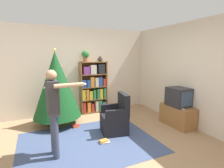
# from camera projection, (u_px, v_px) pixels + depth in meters

# --- Properties ---
(ground_plane) EXTENTS (14.00, 14.00, 0.00)m
(ground_plane) POSITION_uv_depth(u_px,v_px,m) (109.00, 145.00, 3.51)
(ground_plane) COLOR #9E7A56
(wall_back) EXTENTS (8.00, 0.10, 2.60)m
(wall_back) POSITION_uv_depth(u_px,v_px,m) (79.00, 71.00, 5.38)
(wall_back) COLOR beige
(wall_back) RESTS_ON ground_plane
(wall_right) EXTENTS (0.10, 8.00, 2.60)m
(wall_right) POSITION_uv_depth(u_px,v_px,m) (195.00, 75.00, 4.22)
(wall_right) COLOR beige
(wall_right) RESTS_ON ground_plane
(area_rug) EXTENTS (2.70, 2.05, 0.01)m
(area_rug) POSITION_uv_depth(u_px,v_px,m) (89.00, 142.00, 3.60)
(area_rug) COLOR #3D4C70
(area_rug) RESTS_ON ground_plane
(bookshelf) EXTENTS (0.83, 0.28, 1.59)m
(bookshelf) POSITION_uv_depth(u_px,v_px,m) (94.00, 89.00, 5.43)
(bookshelf) COLOR brown
(bookshelf) RESTS_ON ground_plane
(tv_stand) EXTENTS (0.42, 0.89, 0.52)m
(tv_stand) POSITION_uv_depth(u_px,v_px,m) (177.00, 116.00, 4.45)
(tv_stand) COLOR #996638
(tv_stand) RESTS_ON ground_plane
(television) EXTENTS (0.44, 0.52, 0.46)m
(television) POSITION_uv_depth(u_px,v_px,m) (179.00, 97.00, 4.37)
(television) COLOR #28282D
(television) RESTS_ON tv_stand
(game_remote) EXTENTS (0.04, 0.12, 0.02)m
(game_remote) POSITION_uv_depth(u_px,v_px,m) (182.00, 109.00, 4.12)
(game_remote) COLOR white
(game_remote) RESTS_ON tv_stand
(christmas_tree) EXTENTS (1.20, 1.20, 1.95)m
(christmas_tree) POSITION_uv_depth(u_px,v_px,m) (56.00, 85.00, 4.40)
(christmas_tree) COLOR #4C3323
(christmas_tree) RESTS_ON ground_plane
(armchair) EXTENTS (0.66, 0.65, 0.92)m
(armchair) POSITION_uv_depth(u_px,v_px,m) (116.00, 119.00, 4.03)
(armchair) COLOR black
(armchair) RESTS_ON ground_plane
(standing_person) EXTENTS (0.64, 0.47, 1.54)m
(standing_person) POSITION_uv_depth(u_px,v_px,m) (54.00, 107.00, 2.99)
(standing_person) COLOR #38425B
(standing_person) RESTS_ON ground_plane
(potted_plant) EXTENTS (0.22, 0.22, 0.33)m
(potted_plant) POSITION_uv_depth(u_px,v_px,m) (85.00, 55.00, 5.18)
(potted_plant) COLOR #935B38
(potted_plant) RESTS_ON bookshelf
(table_lamp) EXTENTS (0.20, 0.20, 0.18)m
(table_lamp) POSITION_uv_depth(u_px,v_px,m) (100.00, 58.00, 5.38)
(table_lamp) COLOR #473828
(table_lamp) RESTS_ON bookshelf
(book_pile_near_tree) EXTENTS (0.19, 0.15, 0.05)m
(book_pile_near_tree) POSITION_uv_depth(u_px,v_px,m) (76.00, 126.00, 4.36)
(book_pile_near_tree) COLOR orange
(book_pile_near_tree) RESTS_ON ground_plane
(book_pile_by_chair) EXTENTS (0.22, 0.18, 0.06)m
(book_pile_by_chair) POSITION_uv_depth(u_px,v_px,m) (104.00, 141.00, 3.59)
(book_pile_by_chair) COLOR beige
(book_pile_by_chair) RESTS_ON ground_plane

